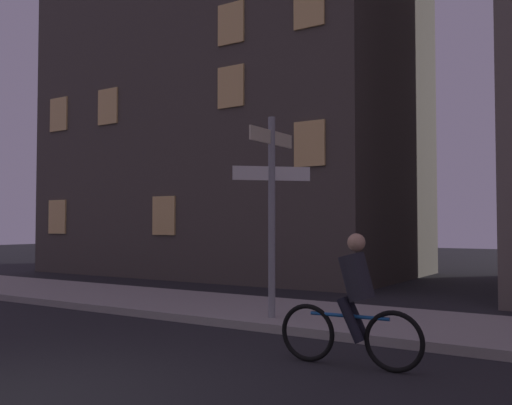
{
  "coord_description": "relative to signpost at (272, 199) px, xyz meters",
  "views": [
    {
      "loc": [
        5.0,
        -3.23,
        1.71
      ],
      "look_at": [
        -0.42,
        5.13,
        2.1
      ],
      "focal_mm": 40.19,
      "sensor_mm": 36.0,
      "label": 1
    }
  ],
  "objects": [
    {
      "name": "sidewalk_kerb",
      "position": [
        0.09,
        0.88,
        -2.08
      ],
      "size": [
        40.0,
        2.94,
        0.14
      ],
      "primitive_type": "cube",
      "color": "#9E9991",
      "rests_on": "ground_plane"
    },
    {
      "name": "cyclist",
      "position": [
        2.3,
        -1.89,
        -1.4
      ],
      "size": [
        1.82,
        0.34,
        1.61
      ],
      "color": "black",
      "rests_on": "ground_plane"
    },
    {
      "name": "signpost",
      "position": [
        0.0,
        0.0,
        0.0
      ],
      "size": [
        0.98,
        1.35,
        3.43
      ],
      "color": "gray",
      "rests_on": "sidewalk_kerb"
    },
    {
      "name": "building_left_block",
      "position": [
        -6.91,
        8.62,
        4.87
      ],
      "size": [
        12.67,
        7.4,
        14.05
      ],
      "color": "#4C443D",
      "rests_on": "ground_plane"
    }
  ]
}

